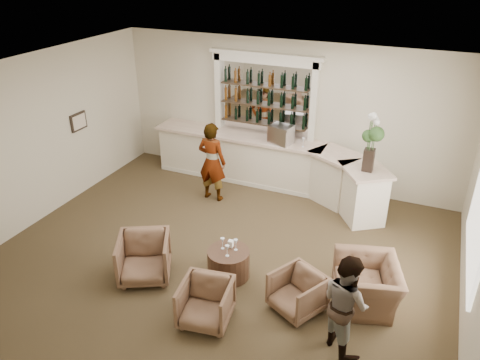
% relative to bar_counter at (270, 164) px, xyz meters
% --- Properties ---
extents(ground, '(8.00, 8.00, 0.00)m').
position_rel_bar_counter_xyz_m(ground, '(0.16, -3.00, -0.57)').
color(ground, '#4E3E27').
rests_on(ground, ground).
extents(room_shell, '(8.04, 7.02, 3.32)m').
position_rel_bar_counter_xyz_m(room_shell, '(0.33, -2.29, 1.77)').
color(room_shell, beige).
rests_on(room_shell, ground).
extents(bar_counter, '(5.72, 1.80, 1.14)m').
position_rel_bar_counter_xyz_m(bar_counter, '(0.00, 0.00, 0.00)').
color(bar_counter, white).
rests_on(bar_counter, ground).
extents(back_bar_alcove, '(2.64, 0.25, 3.00)m').
position_rel_bar_counter_xyz_m(back_bar_alcove, '(-0.34, 0.41, 1.46)').
color(back_bar_alcove, white).
rests_on(back_bar_alcove, ground).
extents(cocktail_table, '(0.72, 0.72, 0.50)m').
position_rel_bar_counter_xyz_m(cocktail_table, '(0.51, -3.40, -0.32)').
color(cocktail_table, '#492F20').
rests_on(cocktail_table, ground).
extents(sommelier, '(0.66, 0.45, 1.77)m').
position_rel_bar_counter_xyz_m(sommelier, '(-0.97, -1.03, 0.31)').
color(sommelier, gray).
rests_on(sommelier, ground).
extents(guest, '(0.93, 0.92, 1.51)m').
position_rel_bar_counter_xyz_m(guest, '(2.62, -4.18, 0.18)').
color(guest, gray).
rests_on(guest, ground).
extents(armchair_left, '(1.14, 1.15, 0.78)m').
position_rel_bar_counter_xyz_m(armchair_left, '(-0.77, -4.00, -0.18)').
color(armchair_left, brown).
rests_on(armchair_left, ground).
extents(armchair_center, '(0.84, 0.86, 0.69)m').
position_rel_bar_counter_xyz_m(armchair_center, '(0.66, -4.52, -0.23)').
color(armchair_center, brown).
rests_on(armchair_center, ground).
extents(armchair_right, '(0.96, 0.97, 0.66)m').
position_rel_bar_counter_xyz_m(armchair_right, '(1.83, -3.74, -0.24)').
color(armchair_right, brown).
rests_on(armchair_right, ground).
extents(armchair_far, '(1.25, 1.34, 0.71)m').
position_rel_bar_counter_xyz_m(armchair_far, '(2.76, -3.15, -0.22)').
color(armchair_far, brown).
rests_on(armchair_far, ground).
extents(espresso_machine, '(0.54, 0.49, 0.42)m').
position_rel_bar_counter_xyz_m(espresso_machine, '(0.24, -0.03, 0.77)').
color(espresso_machine, silver).
rests_on(espresso_machine, bar_counter).
extents(flower_vase, '(0.31, 0.31, 1.18)m').
position_rel_bar_counter_xyz_m(flower_vase, '(2.25, -0.68, 1.23)').
color(flower_vase, black).
rests_on(flower_vase, bar_counter).
extents(wine_glass_bar_left, '(0.07, 0.07, 0.21)m').
position_rel_bar_counter_xyz_m(wine_glass_bar_left, '(0.30, -0.02, 0.67)').
color(wine_glass_bar_left, white).
rests_on(wine_glass_bar_left, bar_counter).
extents(wine_glass_bar_right, '(0.07, 0.07, 0.21)m').
position_rel_bar_counter_xyz_m(wine_glass_bar_right, '(0.75, -0.03, 0.67)').
color(wine_glass_bar_right, white).
rests_on(wine_glass_bar_right, bar_counter).
extents(wine_glass_tbl_a, '(0.07, 0.07, 0.21)m').
position_rel_bar_counter_xyz_m(wine_glass_tbl_a, '(0.39, -3.37, 0.03)').
color(wine_glass_tbl_a, white).
rests_on(wine_glass_tbl_a, cocktail_table).
extents(wine_glass_tbl_b, '(0.07, 0.07, 0.21)m').
position_rel_bar_counter_xyz_m(wine_glass_tbl_b, '(0.61, -3.32, 0.03)').
color(wine_glass_tbl_b, white).
rests_on(wine_glass_tbl_b, cocktail_table).
extents(wine_glass_tbl_c, '(0.07, 0.07, 0.21)m').
position_rel_bar_counter_xyz_m(wine_glass_tbl_c, '(0.55, -3.53, 0.03)').
color(wine_glass_tbl_c, white).
rests_on(wine_glass_tbl_c, cocktail_table).
extents(napkin_holder, '(0.08, 0.08, 0.12)m').
position_rel_bar_counter_xyz_m(napkin_holder, '(0.49, -3.26, -0.01)').
color(napkin_holder, white).
rests_on(napkin_holder, cocktail_table).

